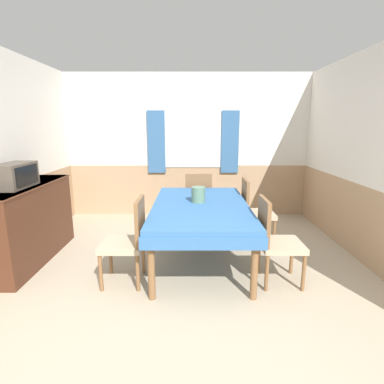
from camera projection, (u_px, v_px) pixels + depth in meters
The scene contains 12 objects.
ground_plane at pixel (181, 357), 2.22m from camera, with size 16.00×16.00×0.00m, color tan.
wall_back at pixel (187, 146), 5.53m from camera, with size 4.79×0.09×2.60m.
wall_left at pixel (6, 157), 3.72m from camera, with size 0.05×4.06×2.60m.
wall_right at pixel (362, 157), 3.74m from camera, with size 0.05×4.06×2.60m.
dining_table at pixel (199, 212), 3.71m from camera, with size 1.19×2.00×0.73m.
chair_right_far at pixel (252, 209), 4.30m from camera, with size 0.44×0.44×0.94m.
chair_head_window at pixel (197, 199), 4.90m from camera, with size 0.44×0.44×0.94m.
chair_right_near at pixel (274, 238), 3.19m from camera, with size 0.44×0.44×0.94m.
chair_left_near at pixel (127, 239), 3.19m from camera, with size 0.44×0.44×0.94m.
sideboard at pixel (27, 223), 3.71m from camera, with size 0.46×1.58×0.98m.
tv at pixel (13, 176), 3.43m from camera, with size 0.29×0.56×0.28m.
vase at pixel (197, 195), 3.76m from camera, with size 0.17×0.17×0.20m.
Camera 1 is at (0.07, -1.90, 1.68)m, focal length 28.00 mm.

